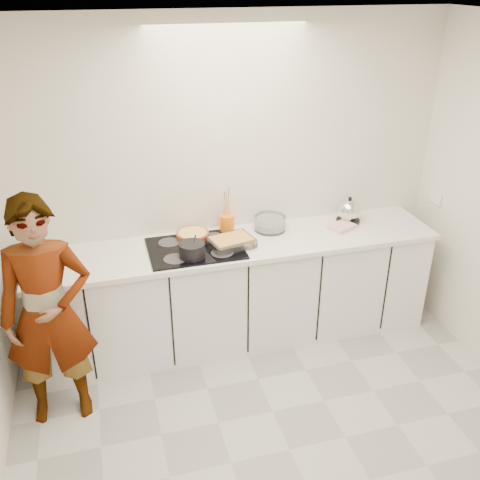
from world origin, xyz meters
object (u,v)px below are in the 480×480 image
object	(u,v)px
baking_dish	(231,241)
hob	(195,248)
kettle	(349,211)
saucepan	(192,250)
cook	(48,315)
tart_dish	(193,234)
mixing_bowl	(270,224)
utensil_crock	(227,223)

from	to	relation	value
baking_dish	hob	bearing A→B (deg)	171.37
baking_dish	kettle	xyz separation A→B (m)	(1.08, 0.19, 0.05)
hob	saucepan	bearing A→B (deg)	-110.17
kettle	cook	world-z (taller)	cook
hob	cook	xyz separation A→B (m)	(-1.08, -0.49, -0.09)
tart_dish	mixing_bowl	bearing A→B (deg)	-0.74
tart_dish	kettle	xyz separation A→B (m)	(1.34, -0.03, 0.06)
hob	saucepan	world-z (taller)	saucepan
saucepan	kettle	xyz separation A→B (m)	(1.41, 0.29, 0.03)
hob	saucepan	size ratio (longest dim) A/B	3.36
mixing_bowl	cook	world-z (taller)	cook
hob	mixing_bowl	bearing A→B (deg)	14.85
kettle	cook	bearing A→B (deg)	-165.33
saucepan	baking_dish	distance (m)	0.34
tart_dish	utensil_crock	world-z (taller)	utensil_crock
mixing_bowl	kettle	bearing A→B (deg)	-2.10
saucepan	cook	bearing A→B (deg)	-161.06
mixing_bowl	cook	xyz separation A→B (m)	(-1.74, -0.66, -0.14)
baking_dish	mixing_bowl	xyz separation A→B (m)	(0.39, 0.22, 0.01)
saucepan	mixing_bowl	distance (m)	0.78
saucepan	kettle	bearing A→B (deg)	11.44
tart_dish	baking_dish	distance (m)	0.35
mixing_bowl	kettle	distance (m)	0.70
tart_dish	kettle	bearing A→B (deg)	-1.45
mixing_bowl	hob	bearing A→B (deg)	-165.15
hob	mixing_bowl	size ratio (longest dim) A/B	2.17
hob	cook	world-z (taller)	cook
hob	utensil_crock	size ratio (longest dim) A/B	4.87
hob	utensil_crock	bearing A→B (deg)	36.89
tart_dish	utensil_crock	xyz separation A→B (m)	(0.30, 0.05, 0.04)
hob	tart_dish	xyz separation A→B (m)	(0.02, 0.18, 0.03)
baking_dish	utensil_crock	world-z (taller)	utensil_crock
baking_dish	utensil_crock	distance (m)	0.28
saucepan	utensil_crock	size ratio (longest dim) A/B	1.45
saucepan	kettle	world-z (taller)	kettle
cook	mixing_bowl	bearing A→B (deg)	21.40
kettle	tart_dish	bearing A→B (deg)	178.55
saucepan	cook	size ratio (longest dim) A/B	0.13
baking_dish	cook	size ratio (longest dim) A/B	0.23
baking_dish	mixing_bowl	size ratio (longest dim) A/B	1.14
mixing_bowl	kettle	xyz separation A→B (m)	(0.70, -0.03, 0.04)
hob	mixing_bowl	world-z (taller)	mixing_bowl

